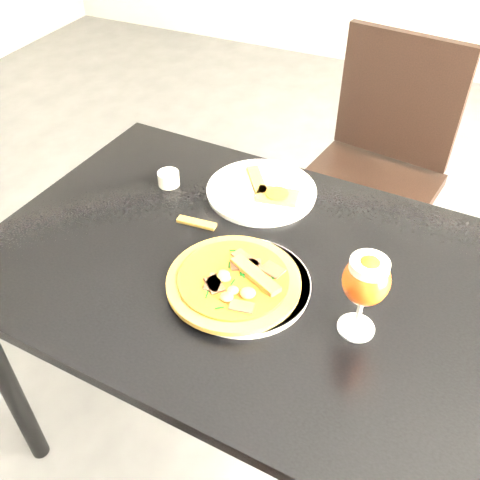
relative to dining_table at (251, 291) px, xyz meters
The scene contains 10 objects.
ground 0.74m from the dining_table, behind, with size 6.00×6.00×0.00m, color #4C4D4F.
dining_table is the anchor object (origin of this frame).
chair_far 0.85m from the dining_table, 82.49° to the left, with size 0.51×0.51×0.96m.
plate_main 0.12m from the dining_table, 79.20° to the right, with size 0.28×0.28×0.01m, color white.
pizza 0.14m from the dining_table, 90.28° to the right, with size 0.28×0.28×0.03m.
plate_second 0.28m from the dining_table, 107.74° to the left, with size 0.28×0.28×0.01m, color white.
crust_scraps 0.27m from the dining_table, 102.43° to the left, with size 0.18×0.14×0.01m.
loose_crust 0.21m from the dining_table, 158.30° to the left, with size 0.10×0.02×0.01m, color brown.
sauce_cup 0.38m from the dining_table, 149.72° to the left, with size 0.06×0.06×0.04m.
beer_glass 0.35m from the dining_table, 18.44° to the right, with size 0.09×0.09×0.18m.
Camera 1 is at (0.68, -0.76, 1.57)m, focal length 40.00 mm.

